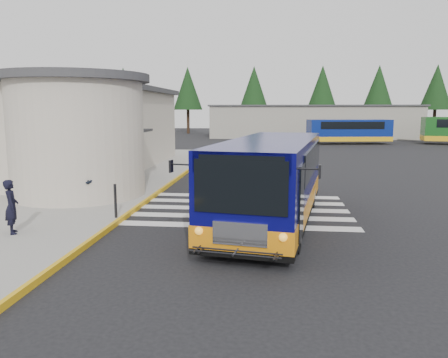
# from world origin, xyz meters

# --- Properties ---
(ground) EXTENTS (140.00, 140.00, 0.00)m
(ground) POSITION_xyz_m (0.00, 0.00, 0.00)
(ground) COLOR black
(ground) RESTS_ON ground
(sidewalk) EXTENTS (10.00, 34.00, 0.15)m
(sidewalk) POSITION_xyz_m (-9.00, 4.00, 0.07)
(sidewalk) COLOR gray
(sidewalk) RESTS_ON ground
(curb_strip) EXTENTS (0.12, 34.00, 0.16)m
(curb_strip) POSITION_xyz_m (-4.05, 4.00, 0.08)
(curb_strip) COLOR gold
(curb_strip) RESTS_ON ground
(station_building) EXTENTS (12.70, 18.70, 4.80)m
(station_building) POSITION_xyz_m (-10.84, 6.91, 2.57)
(station_building) COLOR #B3AB98
(station_building) RESTS_ON ground
(crosswalk) EXTENTS (8.00, 5.35, 0.01)m
(crosswalk) POSITION_xyz_m (-0.50, -0.80, 0.01)
(crosswalk) COLOR silver
(crosswalk) RESTS_ON ground
(depot_building) EXTENTS (26.40, 8.40, 4.20)m
(depot_building) POSITION_xyz_m (6.00, 42.00, 2.11)
(depot_building) COLOR gray
(depot_building) RESTS_ON ground
(tree_line) EXTENTS (58.40, 4.40, 10.00)m
(tree_line) POSITION_xyz_m (6.29, 50.00, 6.77)
(tree_line) COLOR black
(tree_line) RESTS_ON ground
(transit_bus) EXTENTS (4.27, 9.67, 2.66)m
(transit_bus) POSITION_xyz_m (0.74, -2.58, 1.27)
(transit_bus) COLOR #07064F
(transit_bus) RESTS_ON ground
(pedestrian_a) EXTENTS (0.60, 0.66, 1.52)m
(pedestrian_a) POSITION_xyz_m (-6.42, -5.17, 0.91)
(pedestrian_a) COLOR black
(pedestrian_a) RESTS_ON sidewalk
(pedestrian_b) EXTENTS (0.93, 1.01, 1.68)m
(pedestrian_b) POSITION_xyz_m (-5.83, -1.51, 0.99)
(pedestrian_b) COLOR black
(pedestrian_b) RESTS_ON sidewalk
(bollard) EXTENTS (0.09, 0.09, 1.09)m
(bollard) POSITION_xyz_m (-4.20, -3.10, 0.69)
(bollard) COLOR black
(bollard) RESTS_ON sidewalk
(far_bus_a) EXTENTS (8.85, 3.71, 2.21)m
(far_bus_a) POSITION_xyz_m (8.83, 31.10, 1.44)
(far_bus_a) COLOR navy
(far_bus_a) RESTS_ON ground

